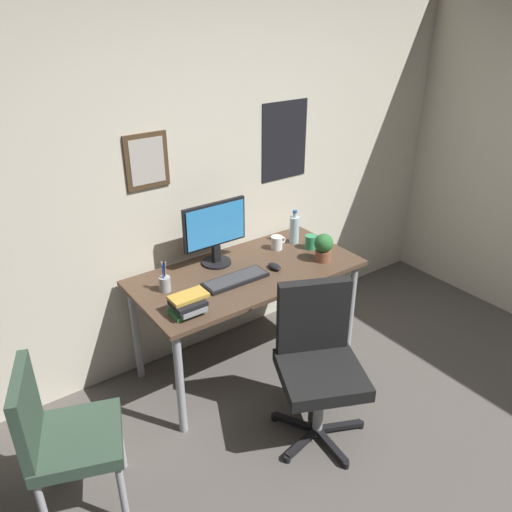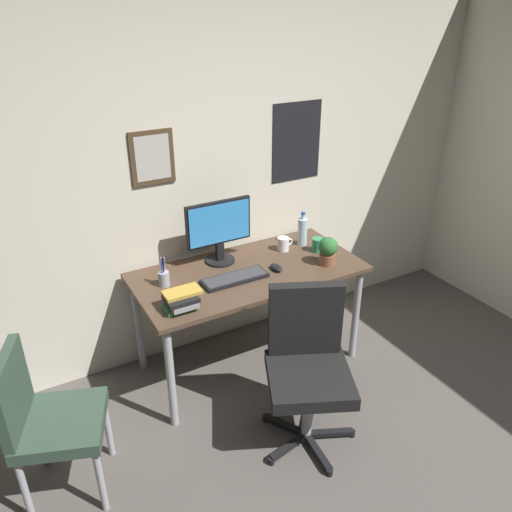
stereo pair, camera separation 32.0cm
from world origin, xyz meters
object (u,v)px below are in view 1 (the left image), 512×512
at_px(computer_mouse, 274,266).
at_px(water_bottle, 294,229).
at_px(coffee_mug_far, 311,242).
at_px(monitor, 215,231).
at_px(potted_plant, 323,246).
at_px(office_chair, 318,356).
at_px(coffee_mug_near, 277,243).
at_px(pen_cup, 165,283).
at_px(keyboard, 236,279).
at_px(book_stack_left, 188,305).
at_px(side_chair, 61,433).

height_order(computer_mouse, water_bottle, water_bottle).
height_order(water_bottle, coffee_mug_far, water_bottle).
height_order(monitor, potted_plant, monitor).
distance_m(office_chair, coffee_mug_near, 1.00).
distance_m(office_chair, water_bottle, 1.10).
bearing_deg(pen_cup, office_chair, -56.93).
bearing_deg(computer_mouse, keyboard, 177.31).
xyz_separation_m(monitor, coffee_mug_far, (0.67, -0.20, -0.19)).
xyz_separation_m(monitor, book_stack_left, (-0.45, -0.43, -0.19)).
height_order(office_chair, water_bottle, water_bottle).
relative_size(monitor, water_bottle, 1.82).
height_order(office_chair, coffee_mug_far, office_chair).
distance_m(coffee_mug_near, potted_plant, 0.36).
relative_size(computer_mouse, coffee_mug_near, 0.91).
distance_m(coffee_mug_near, coffee_mug_far, 0.24).
distance_m(computer_mouse, coffee_mug_far, 0.42).
relative_size(computer_mouse, book_stack_left, 0.49).
bearing_deg(side_chair, water_bottle, 17.16).
bearing_deg(side_chair, pen_cup, 31.77).
bearing_deg(coffee_mug_near, coffee_mug_far, -32.99).
relative_size(keyboard, computer_mouse, 3.91).
bearing_deg(keyboard, water_bottle, 18.87).
bearing_deg(side_chair, office_chair, -12.37).
height_order(monitor, pen_cup, monitor).
bearing_deg(office_chair, monitor, 95.23).
relative_size(computer_mouse, coffee_mug_far, 0.92).
bearing_deg(potted_plant, pen_cup, 166.13).
xyz_separation_m(computer_mouse, coffee_mug_near, (0.20, 0.23, 0.03)).
relative_size(water_bottle, coffee_mug_near, 2.08).
relative_size(coffee_mug_near, potted_plant, 0.62).
bearing_deg(pen_cup, computer_mouse, -13.19).
xyz_separation_m(coffee_mug_near, book_stack_left, (-0.92, -0.36, 0.01)).
height_order(monitor, coffee_mug_far, monitor).
bearing_deg(coffee_mug_far, keyboard, -173.19).
distance_m(computer_mouse, water_bottle, 0.45).
xyz_separation_m(pen_cup, book_stack_left, (-0.00, -0.30, 0.00)).
distance_m(monitor, potted_plant, 0.74).
bearing_deg(computer_mouse, side_chair, -167.28).
distance_m(side_chair, keyboard, 1.33).
bearing_deg(pen_cup, potted_plant, -13.87).
height_order(coffee_mug_far, potted_plant, potted_plant).
bearing_deg(potted_plant, coffee_mug_near, 114.13).
relative_size(office_chair, coffee_mug_near, 7.83).
distance_m(office_chair, potted_plant, 0.83).
bearing_deg(water_bottle, keyboard, -161.13).
distance_m(monitor, keyboard, 0.36).
height_order(side_chair, potted_plant, potted_plant).
height_order(side_chair, coffee_mug_far, side_chair).
distance_m(computer_mouse, potted_plant, 0.37).
bearing_deg(water_bottle, coffee_mug_far, -75.68).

